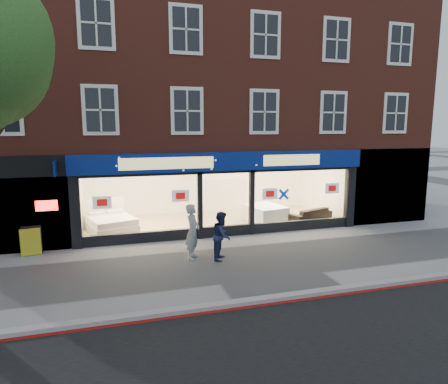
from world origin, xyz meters
name	(u,v)px	position (x,y,z in m)	size (l,w,h in m)	color
ground	(254,261)	(0.00, 0.00, 0.00)	(120.00, 120.00, 0.00)	gray
kerb_line	(299,300)	(0.00, -3.10, 0.01)	(60.00, 0.10, 0.01)	#8C0A07
kerb_stone	(295,295)	(0.00, -2.90, 0.06)	(60.00, 0.25, 0.12)	gray
showroom_floor	(212,222)	(0.00, 5.25, 0.05)	(11.00, 4.50, 0.10)	tan
building	(201,73)	(-0.02, 6.93, 6.67)	(19.00, 8.26, 10.30)	maroon
display_bed	(110,223)	(-4.34, 4.77, 0.43)	(2.21, 2.46, 1.17)	beige
bedside_table	(108,216)	(-4.40, 6.24, 0.38)	(0.45, 0.45, 0.55)	brown
mattress_stack	(265,213)	(2.25, 4.54, 0.45)	(1.73, 2.01, 0.69)	white
sofa	(309,215)	(4.09, 3.90, 0.40)	(2.09, 0.82, 0.61)	black
a_board	(31,241)	(-6.90, 2.60, 0.49)	(0.64, 0.41, 0.98)	gold
pedestrian_grey	(193,232)	(-1.82, 0.78, 0.90)	(0.66, 0.43, 1.80)	#929599
pedestrian_blue	(222,236)	(-0.94, 0.44, 0.79)	(0.76, 0.60, 1.57)	#171D42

